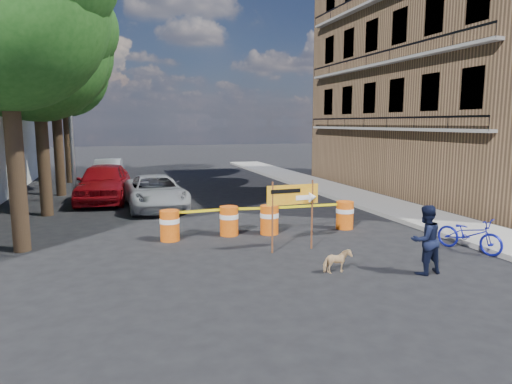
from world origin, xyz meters
TOP-DOWN VIEW (x-y plane):
  - ground at (0.00, 0.00)m, footprint 120.00×120.00m
  - sidewalk_east at (6.20, 6.00)m, footprint 2.40×40.00m
  - apartment_building at (12.00, 8.00)m, footprint 8.00×16.00m
  - tree_near at (-6.73, 2.00)m, footprint 5.46×5.20m
  - tree_mid_a at (-6.74, 7.00)m, footprint 5.25×5.00m
  - tree_mid_b at (-6.73, 12.00)m, footprint 5.67×5.40m
  - tree_far at (-6.74, 17.00)m, footprint 5.04×4.80m
  - streetlamp at (-5.93, 9.50)m, footprint 1.25×0.18m
  - barrel_far_left at (-2.86, 1.91)m, footprint 0.58×0.58m
  - barrel_mid_left at (-1.04, 2.02)m, footprint 0.58×0.58m
  - barrel_mid_right at (0.19, 1.80)m, footprint 0.58×0.58m
  - barrel_far_right at (2.78, 1.76)m, footprint 0.58×0.58m
  - detour_sign at (0.37, -0.16)m, footprint 1.49×0.29m
  - pedestrian at (2.35, -2.82)m, footprint 0.84×0.68m
  - bicycle at (4.69, -1.62)m, footprint 0.92×1.10m
  - dog at (0.47, -2.19)m, footprint 0.68×0.35m
  - suv_white at (-2.80, 7.27)m, footprint 2.43×4.88m
  - sedan_red at (-4.80, 9.53)m, footprint 2.63×5.21m
  - sedan_silver at (-4.69, 16.29)m, footprint 1.84×4.26m

SIDE VIEW (x-z plane):
  - ground at x=0.00m, z-range 0.00..0.00m
  - sidewalk_east at x=6.20m, z-range 0.00..0.15m
  - dog at x=0.47m, z-range 0.00..0.55m
  - barrel_far_left at x=-2.86m, z-range 0.02..0.92m
  - barrel_mid_left at x=-1.04m, z-range 0.02..0.92m
  - barrel_mid_right at x=0.19m, z-range 0.02..0.92m
  - barrel_far_right at x=2.78m, z-range 0.02..0.92m
  - suv_white at x=-2.80m, z-range 0.00..1.33m
  - sedan_silver at x=-4.69m, z-range 0.00..1.36m
  - pedestrian at x=2.35m, z-range 0.00..1.60m
  - sedan_red at x=-4.80m, z-range 0.00..1.70m
  - bicycle at x=4.69m, z-range 0.00..1.78m
  - detour_sign at x=0.37m, z-range 0.45..2.36m
  - streetlamp at x=-5.93m, z-range 0.38..8.38m
  - apartment_building at x=12.00m, z-range 0.00..12.00m
  - tree_mid_a at x=-6.74m, z-range 1.67..10.34m
  - tree_far at x=-6.74m, z-range 1.80..10.64m
  - tree_near at x=-6.73m, z-range 1.79..10.94m
  - tree_mid_b at x=-6.73m, z-range 1.90..11.53m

